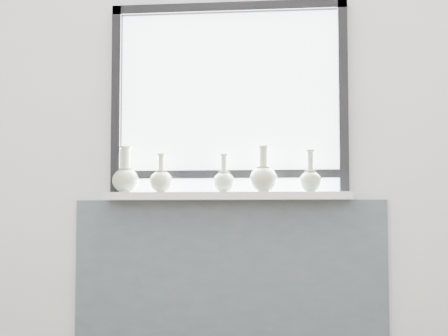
# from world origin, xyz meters

# --- Properties ---
(back_wall) EXTENTS (3.60, 0.02, 2.60)m
(back_wall) POSITION_xyz_m (0.00, 1.81, 1.30)
(back_wall) COLOR silver
(back_wall) RESTS_ON ground
(apron_panel) EXTENTS (1.70, 0.03, 0.86)m
(apron_panel) POSITION_xyz_m (0.00, 1.78, 0.43)
(apron_panel) COLOR #4C5864
(apron_panel) RESTS_ON ground
(windowsill) EXTENTS (1.32, 0.18, 0.04)m
(windowsill) POSITION_xyz_m (0.00, 1.71, 0.88)
(windowsill) COLOR silver
(windowsill) RESTS_ON apron_panel
(window) EXTENTS (1.30, 0.06, 1.05)m
(window) POSITION_xyz_m (0.00, 1.77, 1.44)
(window) COLOR black
(window) RESTS_ON windowsill
(vase_a) EXTENTS (0.15, 0.15, 0.25)m
(vase_a) POSITION_xyz_m (-0.56, 1.72, 0.98)
(vase_a) COLOR #B0BF9B
(vase_a) RESTS_ON windowsill
(vase_b) EXTENTS (0.13, 0.13, 0.21)m
(vase_b) POSITION_xyz_m (-0.36, 1.69, 0.97)
(vase_b) COLOR #B0BF9B
(vase_b) RESTS_ON windowsill
(vase_c) EXTENTS (0.12, 0.12, 0.21)m
(vase_c) POSITION_xyz_m (-0.02, 1.71, 0.97)
(vase_c) COLOR #B0BF9B
(vase_c) RESTS_ON windowsill
(vase_d) EXTENTS (0.15, 0.15, 0.25)m
(vase_d) POSITION_xyz_m (0.20, 1.69, 0.98)
(vase_d) COLOR #B0BF9B
(vase_d) RESTS_ON windowsill
(vase_e) EXTENTS (0.12, 0.12, 0.22)m
(vase_e) POSITION_xyz_m (0.44, 1.70, 0.97)
(vase_e) COLOR #B0BF9B
(vase_e) RESTS_ON windowsill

